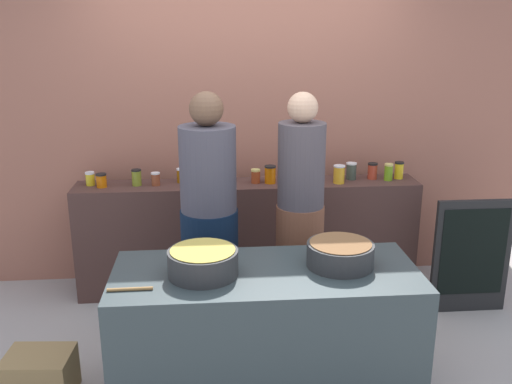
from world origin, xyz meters
TOP-DOWN VIEW (x-y plane):
  - ground at (0.00, 0.00)m, footprint 12.00×12.00m
  - storefront_wall at (0.00, 1.45)m, footprint 4.80×0.12m
  - display_shelf at (0.00, 1.10)m, footprint 2.70×0.36m
  - prep_table at (0.00, -0.30)m, footprint 1.70×0.70m
  - preserve_jar_0 at (-1.22, 1.14)m, footprint 0.07×0.07m
  - preserve_jar_1 at (-1.12, 1.08)m, footprint 0.08×0.08m
  - preserve_jar_2 at (-0.86, 1.11)m, footprint 0.08×0.08m
  - preserve_jar_3 at (-0.72, 1.09)m, footprint 0.07×0.07m
  - preserve_jar_4 at (-0.52, 1.16)m, footprint 0.07×0.07m
  - preserve_jar_5 at (-0.38, 1.16)m, footprint 0.07×0.07m
  - preserve_jar_6 at (0.06, 1.09)m, footprint 0.07×0.07m
  - preserve_jar_7 at (0.17, 1.08)m, footprint 0.09×0.09m
  - preserve_jar_8 at (0.48, 1.10)m, footprint 0.08×0.08m
  - preserve_jar_9 at (0.71, 1.04)m, footprint 0.09×0.09m
  - preserve_jar_10 at (0.83, 1.14)m, footprint 0.08×0.08m
  - preserve_jar_11 at (1.01, 1.14)m, footprint 0.08×0.08m
  - preserve_jar_12 at (1.12, 1.09)m, footprint 0.07×0.07m
  - preserve_jar_13 at (1.22, 1.13)m, footprint 0.07×0.07m
  - cooking_pot_left at (-0.34, -0.32)m, footprint 0.38×0.38m
  - cooking_pot_center at (0.42, -0.27)m, footprint 0.38×0.38m
  - wooden_spoon at (-0.72, -0.48)m, footprint 0.23×0.02m
  - cook_with_tongs at (-0.31, 0.41)m, footprint 0.39×0.39m
  - cook_in_cap at (0.31, 0.44)m, footprint 0.33×0.33m
  - bread_crate at (-1.31, -0.22)m, footprint 0.40×0.32m
  - chalkboard_sign at (1.63, 0.57)m, footprint 0.58×0.05m

SIDE VIEW (x-z plane):
  - ground at x=0.00m, z-range 0.00..0.00m
  - bread_crate at x=-1.31m, z-range 0.00..0.28m
  - prep_table at x=0.00m, z-range 0.00..0.79m
  - chalkboard_sign at x=1.63m, z-range 0.01..0.89m
  - display_shelf at x=0.00m, z-range 0.00..0.90m
  - cook_with_tongs at x=-0.31m, z-range -0.08..1.61m
  - cook_in_cap at x=0.31m, z-range -0.07..1.61m
  - wooden_spoon at x=-0.72m, z-range 0.79..0.81m
  - cooking_pot_center at x=0.42m, z-range 0.79..0.93m
  - cooking_pot_left at x=-0.34m, z-range 0.79..0.94m
  - preserve_jar_3 at x=-0.72m, z-range 0.90..1.00m
  - preserve_jar_0 at x=-1.22m, z-range 0.90..1.01m
  - preserve_jar_1 at x=-1.12m, z-range 0.90..1.01m
  - preserve_jar_5 at x=-0.38m, z-range 0.90..1.01m
  - preserve_jar_6 at x=0.06m, z-range 0.90..1.01m
  - preserve_jar_4 at x=-0.52m, z-range 0.90..1.01m
  - preserve_jar_8 at x=0.48m, z-range 0.90..1.01m
  - preserve_jar_2 at x=-0.86m, z-range 0.90..1.03m
  - preserve_jar_11 at x=1.01m, z-range 0.90..1.03m
  - preserve_jar_10 at x=0.83m, z-range 0.90..1.04m
  - preserve_jar_12 at x=1.12m, z-range 0.90..1.04m
  - preserve_jar_13 at x=1.22m, z-range 0.90..1.04m
  - preserve_jar_7 at x=0.17m, z-range 0.90..1.04m
  - preserve_jar_9 at x=0.71m, z-range 0.90..1.04m
  - storefront_wall at x=0.00m, z-range 0.00..3.00m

